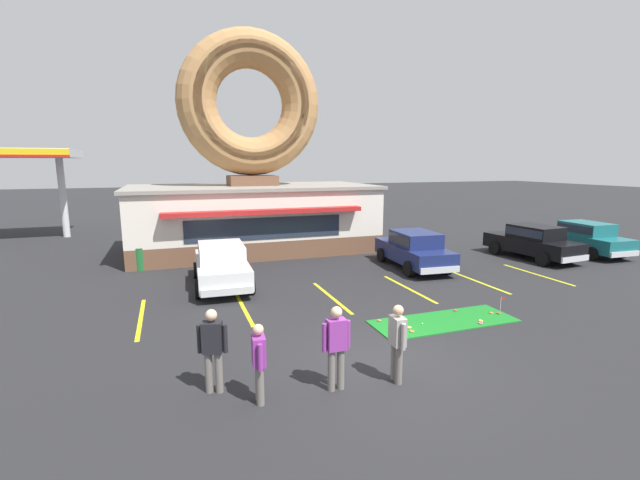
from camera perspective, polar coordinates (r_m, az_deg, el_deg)
ground_plane at (r=10.18m, az=8.51°, el=-16.08°), size 160.00×160.00×0.00m
donut_shop_building at (r=22.35m, az=-9.01°, el=8.18°), size 12.30×6.75×10.96m
putting_mat at (r=12.99m, az=16.17°, el=-10.35°), size 4.24×1.50×0.03m
mini_donut_near_left at (r=12.57m, az=7.90°, el=-10.58°), size 0.13×0.13×0.04m
mini_donut_near_right at (r=14.03m, az=21.87°, el=-9.00°), size 0.13×0.13×0.04m
mini_donut_mid_left at (r=12.21m, az=11.80°, el=-11.34°), size 0.13×0.13×0.04m
mini_donut_mid_centre at (r=13.26m, az=20.65°, el=-10.04°), size 0.13×0.13×0.04m
mini_donut_mid_right at (r=12.24m, az=9.44°, el=-11.22°), size 0.13×0.13×0.04m
mini_donut_far_left at (r=13.89m, az=17.60°, el=-8.93°), size 0.13×0.13×0.04m
mini_donut_far_centre at (r=14.09m, az=22.72°, el=-8.99°), size 0.13×0.13×0.04m
mini_donut_far_right at (r=13.07m, az=20.61°, el=-10.33°), size 0.13×0.13×0.04m
mini_donut_extra at (r=11.97m, az=12.16°, el=-11.81°), size 0.13×0.13×0.04m
golf_ball at (r=12.55m, az=13.49°, el=-10.78°), size 0.04×0.04×0.04m
putting_flag_pin at (r=13.92m, az=23.08°, el=-7.55°), size 0.13×0.01×0.55m
car_navy at (r=18.91m, az=12.42°, el=-1.05°), size 2.23×4.68×1.60m
car_white at (r=16.13m, az=-12.99°, el=-3.01°), size 2.12×4.63×1.60m
car_black at (r=22.64m, az=26.51°, el=-0.05°), size 2.23×4.67×1.60m
car_teal at (r=25.10m, az=31.74°, el=0.40°), size 2.14×4.63×1.60m
pedestrian_blue_sweater_man at (r=9.13m, az=10.27°, el=-12.95°), size 0.26×0.60×1.66m
pedestrian_hooded_kid at (r=8.39m, az=-8.14°, el=-15.54°), size 0.27×0.59×1.56m
pedestrian_leather_jacket_man at (r=8.85m, az=-14.12°, el=-13.64°), size 0.57×0.35×1.72m
pedestrian_clipboard_woman at (r=8.69m, az=2.18°, el=-13.67°), size 0.60×0.24×1.74m
trash_bin at (r=19.72m, az=-22.87°, el=-2.27°), size 0.57×0.57×0.97m
parking_stripe_far_left at (r=13.81m, az=-22.78°, el=-9.58°), size 0.12×3.60×0.01m
parking_stripe_left at (r=13.92m, az=-10.24°, el=-8.76°), size 0.12×3.60×0.01m
parking_stripe_mid_left at (r=14.66m, az=1.51°, el=-7.61°), size 0.12×3.60×0.01m
parking_stripe_centre at (r=15.93m, az=11.70°, el=-6.35°), size 0.12×3.60×0.01m
parking_stripe_mid_right at (r=17.63m, az=20.11°, el=-5.16°), size 0.12×3.60×0.01m
parking_stripe_right at (r=19.65m, az=26.90°, el=-4.11°), size 0.12×3.60×0.01m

